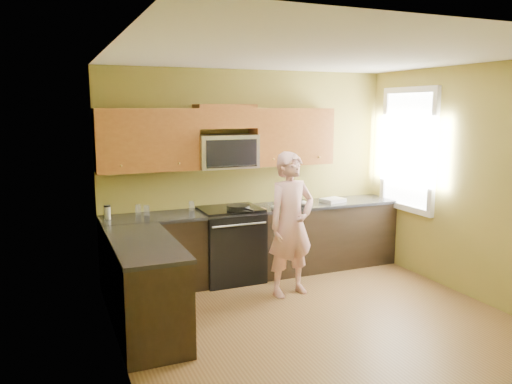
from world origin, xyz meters
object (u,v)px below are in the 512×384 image
microwave (226,168)px  travel_mug (108,219)px  stove (230,244)px  frying_pan (238,210)px  woman (291,224)px  butter_tub (287,205)px

microwave → travel_mug: microwave is taller
stove → frying_pan: frying_pan is taller
woman → butter_tub: 0.86m
stove → butter_tub: butter_tub is taller
woman → frying_pan: (-0.44, 0.58, 0.10)m
stove → butter_tub: size_ratio=7.02×
butter_tub → microwave: bearing=173.8°
microwave → butter_tub: microwave is taller
stove → microwave: size_ratio=1.25×
microwave → travel_mug: 1.59m
microwave → frying_pan: (0.05, -0.29, -0.50)m
microwave → frying_pan: size_ratio=1.50×
stove → butter_tub: 0.94m
microwave → frying_pan: bearing=-80.7°
stove → travel_mug: bearing=177.9°
frying_pan → stove: bearing=91.2°
microwave → butter_tub: bearing=-6.2°
frying_pan → butter_tub: 0.81m
woman → microwave: bearing=110.3°
microwave → butter_tub: size_ratio=5.61×
travel_mug → butter_tub: bearing=-0.5°
microwave → woman: (0.49, -0.88, -0.60)m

